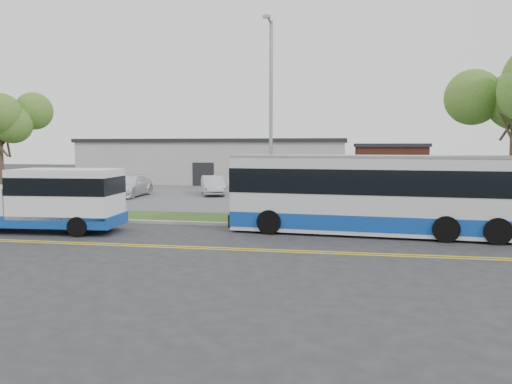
% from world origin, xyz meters
% --- Properties ---
extents(ground, '(140.00, 140.00, 0.00)m').
position_xyz_m(ground, '(0.00, 0.00, 0.00)').
color(ground, '#28282B').
rests_on(ground, ground).
extents(lane_line_north, '(70.00, 0.12, 0.01)m').
position_xyz_m(lane_line_north, '(0.00, -3.85, 0.01)').
color(lane_line_north, gold).
rests_on(lane_line_north, ground).
extents(lane_line_south, '(70.00, 0.12, 0.01)m').
position_xyz_m(lane_line_south, '(0.00, -4.15, 0.01)').
color(lane_line_south, gold).
rests_on(lane_line_south, ground).
extents(curb, '(80.00, 0.30, 0.15)m').
position_xyz_m(curb, '(0.00, 1.10, 0.07)').
color(curb, '#9E9B93').
rests_on(curb, ground).
extents(verge, '(80.00, 3.30, 0.10)m').
position_xyz_m(verge, '(0.00, 2.90, 0.05)').
color(verge, '#244517').
rests_on(verge, ground).
extents(parking_lot, '(80.00, 25.00, 0.10)m').
position_xyz_m(parking_lot, '(0.00, 17.00, 0.05)').
color(parking_lot, '#4C4C4F').
rests_on(parking_lot, ground).
extents(commercial_building, '(25.40, 10.40, 4.35)m').
position_xyz_m(commercial_building, '(-6.00, 27.00, 2.18)').
color(commercial_building, '#9E9E99').
rests_on(commercial_building, ground).
extents(brick_wing, '(6.30, 7.30, 3.90)m').
position_xyz_m(brick_wing, '(10.50, 26.00, 1.96)').
color(brick_wing, brown).
rests_on(brick_wing, ground).
extents(streetlight_near, '(0.35, 1.53, 9.50)m').
position_xyz_m(streetlight_near, '(3.00, 2.73, 5.23)').
color(streetlight_near, gray).
rests_on(streetlight_near, verge).
extents(shuttle_bus, '(7.19, 2.72, 2.71)m').
position_xyz_m(shuttle_bus, '(-5.84, -1.76, 1.45)').
color(shuttle_bus, '#0E3D9B').
rests_on(shuttle_bus, ground).
extents(transit_bus, '(12.06, 3.67, 3.30)m').
position_xyz_m(transit_bus, '(7.73, 0.19, 1.67)').
color(transit_bus, silver).
rests_on(transit_bus, ground).
extents(pedestrian, '(0.81, 0.69, 1.87)m').
position_xyz_m(pedestrian, '(-9.13, 3.32, 1.03)').
color(pedestrian, black).
rests_on(pedestrian, verge).
extents(parked_car_a, '(2.86, 4.50, 1.40)m').
position_xyz_m(parked_car_a, '(-3.02, 14.22, 0.80)').
color(parked_car_a, silver).
rests_on(parked_car_a, parking_lot).
extents(parked_car_b, '(2.14, 5.16, 1.49)m').
position_xyz_m(parked_car_b, '(-8.58, 12.07, 0.85)').
color(parked_car_b, white).
rests_on(parked_car_b, parking_lot).
extents(grocery_bag_left, '(0.32, 0.32, 0.32)m').
position_xyz_m(grocery_bag_left, '(-9.43, 3.07, 0.26)').
color(grocery_bag_left, white).
rests_on(grocery_bag_left, verge).
extents(grocery_bag_right, '(0.32, 0.32, 0.32)m').
position_xyz_m(grocery_bag_right, '(-8.83, 3.57, 0.26)').
color(grocery_bag_right, white).
rests_on(grocery_bag_right, verge).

